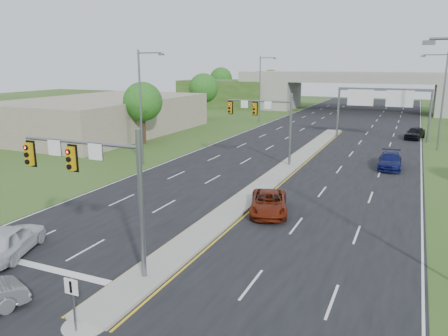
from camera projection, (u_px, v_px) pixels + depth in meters
name	position (u px, v px, depth m)	size (l,w,h in m)	color
ground	(145.00, 279.00, 20.17)	(240.00, 240.00, 0.00)	#2E4B1B
road	(312.00, 148.00, 51.35)	(24.00, 160.00, 0.02)	black
median	(283.00, 170.00, 40.64)	(2.00, 54.00, 0.16)	gray
median_nose	(85.00, 323.00, 16.58)	(2.00, 2.00, 0.16)	gray
lane_markings	(293.00, 158.00, 46.16)	(23.72, 160.00, 0.01)	gold
signal_mast_near	(97.00, 176.00, 19.88)	(6.62, 0.60, 7.00)	slate
signal_mast_far	(268.00, 117.00, 42.16)	(6.62, 0.60, 7.00)	slate
keep_right_sign	(72.00, 296.00, 15.78)	(0.60, 0.13, 2.20)	slate
sign_gantry	(382.00, 99.00, 56.37)	(11.58, 0.44, 6.67)	slate
overpass	(360.00, 94.00, 90.62)	(80.00, 14.00, 8.10)	gray
lightpole_l_mid	(142.00, 102.00, 41.75)	(2.85, 0.25, 11.00)	slate
lightpole_l_far	(261.00, 86.00, 72.94)	(2.85, 0.25, 11.00)	slate
lightpole_r_far	(441.00, 97.00, 49.21)	(2.85, 0.25, 11.00)	slate
tree_l_near	(143.00, 102.00, 53.49)	(4.80, 4.80, 7.60)	#382316
tree_l_mid	(204.00, 88.00, 77.25)	(5.20, 5.20, 8.12)	#382316
tree_back_a	(221.00, 79.00, 117.38)	(6.00, 6.00, 8.85)	#382316
tree_back_b	(271.00, 81.00, 112.00)	(5.60, 5.60, 8.32)	#382316
commercial_building	(105.00, 116.00, 62.47)	(18.00, 30.00, 5.00)	gray
car_white	(9.00, 240.00, 22.48)	(1.96, 4.88, 1.66)	silver
car_far_a	(269.00, 203.00, 28.95)	(2.35, 5.11, 1.42)	#5F1A09
car_far_b	(390.00, 161.00, 41.39)	(2.07, 5.09, 1.48)	#0B1044
car_far_c	(415.00, 133.00, 57.67)	(1.88, 4.67, 1.59)	black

